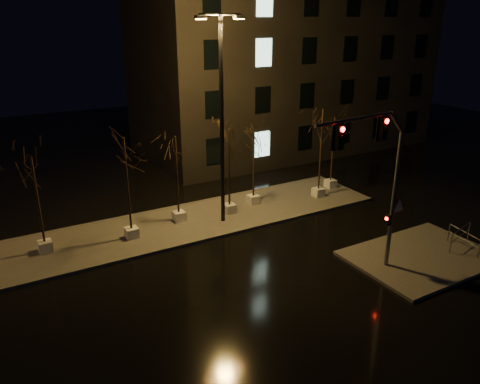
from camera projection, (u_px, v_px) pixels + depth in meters
ground at (255, 265)px, 22.36m from camera, size 90.00×90.00×0.00m
median at (201, 220)px, 27.20m from camera, size 22.00×5.00×0.15m
sidewalk_corner at (422, 257)px, 22.99m from camera, size 7.00×5.00×0.15m
building at (284, 61)px, 40.88m from camera, size 25.00×12.00×15.00m
tree_0 at (34, 178)px, 22.01m from camera, size 1.80×1.80×5.11m
tree_1 at (125, 161)px, 23.35m from camera, size 1.80×1.80×5.58m
tree_2 at (176, 156)px, 25.55m from camera, size 1.80×1.80×5.10m
tree_3 at (229, 149)px, 26.59m from camera, size 1.80×1.80×5.18m
tree_4 at (254, 148)px, 28.13m from camera, size 1.80×1.80×4.70m
tree_5 at (322, 129)px, 28.99m from camera, size 1.80×1.80×5.88m
tree_6 at (334, 133)px, 30.81m from camera, size 1.80×1.80×4.98m
traffic_signal_mast at (380, 172)px, 19.77m from camera, size 6.03×0.66×7.38m
streetlight_main at (222, 109)px, 24.64m from camera, size 2.79×0.53×11.15m
guard_rail_a at (461, 234)px, 23.73m from camera, size 2.22×0.60×0.98m
guard_rail_b at (464, 238)px, 23.36m from camera, size 0.40×2.02×0.97m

